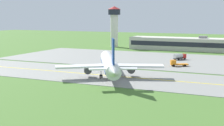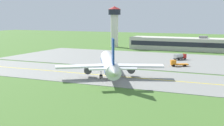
{
  "view_description": "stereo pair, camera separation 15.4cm",
  "coord_description": "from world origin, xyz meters",
  "px_view_note": "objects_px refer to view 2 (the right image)",
  "views": [
    {
      "loc": [
        43.31,
        -90.18,
        18.5
      ],
      "look_at": [
        2.55,
        0.62,
        4.0
      ],
      "focal_mm": 52.37,
      "sensor_mm": 36.0,
      "label": 1
    },
    {
      "loc": [
        43.45,
        -90.11,
        18.5
      ],
      "look_at": [
        2.55,
        0.62,
        4.0
      ],
      "focal_mm": 52.37,
      "sensor_mm": 36.0,
      "label": 2
    }
  ],
  "objects_px": {
    "service_truck_fuel": "(180,56)",
    "control_tower": "(114,22)",
    "service_truck_baggage": "(177,63)",
    "airplane_lead": "(109,64)"
  },
  "relations": [
    {
      "from": "service_truck_baggage",
      "to": "service_truck_fuel",
      "type": "relative_size",
      "value": 1.07
    },
    {
      "from": "service_truck_baggage",
      "to": "service_truck_fuel",
      "type": "xyz_separation_m",
      "value": [
        -2.85,
        18.2,
        0.35
      ]
    },
    {
      "from": "service_truck_baggage",
      "to": "control_tower",
      "type": "height_order",
      "value": "control_tower"
    },
    {
      "from": "airplane_lead",
      "to": "control_tower",
      "type": "bearing_deg",
      "value": 112.94
    },
    {
      "from": "airplane_lead",
      "to": "control_tower",
      "type": "xyz_separation_m",
      "value": [
        -37.72,
        89.13,
        10.44
      ]
    },
    {
      "from": "airplane_lead",
      "to": "service_truck_baggage",
      "type": "bearing_deg",
      "value": 64.69
    },
    {
      "from": "service_truck_fuel",
      "to": "control_tower",
      "type": "xyz_separation_m",
      "value": [
        -48.59,
        41.92,
        13.04
      ]
    },
    {
      "from": "service_truck_baggage",
      "to": "control_tower",
      "type": "xyz_separation_m",
      "value": [
        -51.44,
        60.12,
        13.39
      ]
    },
    {
      "from": "service_truck_fuel",
      "to": "control_tower",
      "type": "distance_m",
      "value": 65.48
    },
    {
      "from": "airplane_lead",
      "to": "service_truck_fuel",
      "type": "height_order",
      "value": "airplane_lead"
    }
  ]
}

